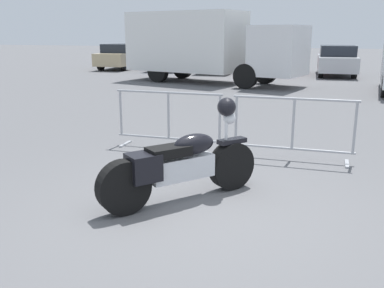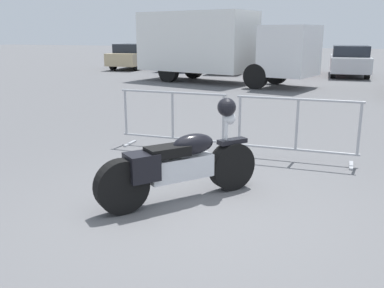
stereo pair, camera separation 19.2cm
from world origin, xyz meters
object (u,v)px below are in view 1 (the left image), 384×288
Objects in this scene: motorcycle at (182,164)px; parked_car_black at (219,58)px; parked_car_silver at (337,60)px; box_truck at (204,44)px; parked_car_tan at (122,56)px; parked_car_red at (276,60)px; parked_car_blue at (171,57)px; crowd_barrier_far at (293,128)px; crowd_barrier_near at (169,120)px.

motorcycle is 18.74m from parked_car_black.
parked_car_black is 6.13m from parked_car_silver.
box_truck is 1.79× the size of parked_car_black.
parked_car_red is at bearing -94.10° from parked_car_tan.
parked_car_blue is 1.00× the size of parked_car_silver.
parked_car_blue is at bearing 118.24° from crowd_barrier_far.
parked_car_black is (6.13, -0.26, 0.00)m from parked_car_tan.
crowd_barrier_far is at bearing 174.55° from parked_car_silver.
motorcycle reaches higher than crowd_barrier_far.
parked_car_black is at bearing 86.48° from parked_car_silver.
motorcycle is at bearing -153.82° from parked_car_tan.
box_truck is at bearing -132.34° from parked_car_tan.
parked_car_red reaches higher than crowd_barrier_near.
parked_car_black reaches higher than parked_car_red.
parked_car_silver is at bearing -97.94° from parked_car_red.
crowd_barrier_near is at bearing -153.24° from parked_car_tan.
parked_car_blue is 9.21m from parked_car_silver.
parked_car_silver is (2.61, 15.92, 0.21)m from crowd_barrier_near.
crowd_barrier_far is at bearing -164.16° from parked_car_black.
parked_car_black reaches higher than motorcycle.
motorcycle is 0.92× the size of crowd_barrier_far.
motorcycle reaches higher than crowd_barrier_near.
crowd_barrier_near is at bearing 64.33° from motorcycle.
crowd_barrier_far is at bearing -147.71° from parked_car_tan.
parked_car_black is 0.99× the size of parked_car_silver.
box_truck is 6.95m from parked_car_blue.
parked_car_black is (-3.52, 15.85, 0.20)m from crowd_barrier_near.
crowd_barrier_far is 0.45× the size of parked_car_blue.
crowd_barrier_far is at bearing -155.91° from parked_car_blue.
parked_car_blue is 1.02× the size of parked_car_black.
parked_car_red is 3.07m from parked_car_silver.
crowd_barrier_near is 0.45× the size of parked_car_silver.
crowd_barrier_near is 0.50× the size of parked_car_red.
parked_car_tan is 0.98× the size of parked_car_blue.
motorcycle is at bearing 171.19° from parked_car_silver.
motorcycle is 2.56m from crowd_barrier_near.
parked_car_blue is at bearing 82.60° from parked_car_silver.
motorcycle is 2.56m from crowd_barrier_far.
parked_car_blue is 1.11× the size of parked_car_red.
crowd_barrier_far is 16.87m from parked_car_black.
parked_car_black is 1.09× the size of parked_car_red.
parked_car_silver reaches higher than motorcycle.
crowd_barrier_near is 1.00× the size of crowd_barrier_far.
parked_car_red is at bearing 99.52° from crowd_barrier_far.
crowd_barrier_far is 0.46× the size of parked_car_black.
crowd_barrier_far is 16.35m from parked_car_red.
box_truck is (-5.01, 10.70, 1.08)m from crowd_barrier_far.
motorcycle is 18.49m from parked_car_red.
parked_car_black is 3.08m from parked_car_red.
parked_car_blue is (-7.71, 18.74, 0.27)m from motorcycle.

